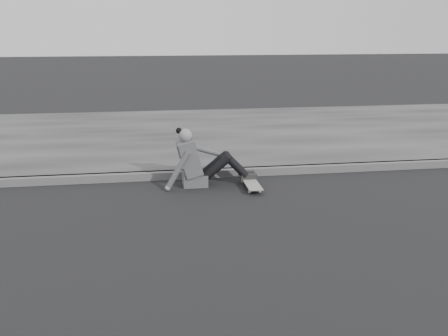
% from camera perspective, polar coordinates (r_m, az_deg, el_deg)
% --- Properties ---
extents(ground, '(80.00, 80.00, 0.00)m').
position_cam_1_polar(ground, '(5.97, 17.49, -7.32)').
color(ground, black).
rests_on(ground, ground).
extents(curb, '(24.00, 0.16, 0.12)m').
position_cam_1_polar(curb, '(8.20, 9.73, -0.12)').
color(curb, '#525252').
rests_on(curb, ground).
extents(sidewalk, '(24.00, 6.00, 0.12)m').
position_cam_1_polar(sidewalk, '(11.03, 4.84, 4.09)').
color(sidewalk, '#393939').
rests_on(sidewalk, ground).
extents(skateboard, '(0.20, 0.78, 0.09)m').
position_cam_1_polar(skateboard, '(7.33, 3.09, -1.72)').
color(skateboard, '#A0A09B').
rests_on(skateboard, ground).
extents(seated_woman, '(1.38, 0.46, 0.88)m').
position_cam_1_polar(seated_woman, '(7.38, -2.86, 0.73)').
color(seated_woman, '#4A4A4C').
rests_on(seated_woman, ground).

